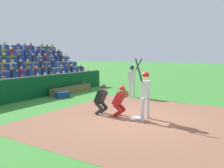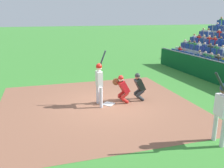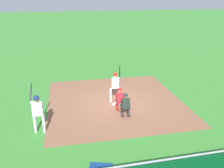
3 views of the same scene
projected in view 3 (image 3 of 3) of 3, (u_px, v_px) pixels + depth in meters
The scene contains 7 objects.
ground_plane at pixel (117, 104), 14.01m from camera, with size 160.00×160.00×0.00m, color #398231.
infield_dirt_patch at pixel (115, 101), 14.47m from camera, with size 7.82×8.11×0.01m, color brown.
home_plate_marker at pixel (117, 104), 14.01m from camera, with size 0.44×0.44×0.02m, color white.
batter_at_plate at pixel (115, 84), 13.98m from camera, with size 0.67×0.50×2.32m.
catcher_crouching at pixel (120, 97), 13.19m from camera, with size 0.48×0.72×1.26m.
home_plate_umpire at pixel (126, 104), 12.46m from camera, with size 0.49×0.50×1.28m.
on_deck_batter at pixel (37, 109), 10.80m from camera, with size 0.59×0.70×2.28m.
Camera 3 is at (-3.04, -12.33, 6.05)m, focal length 38.56 mm.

